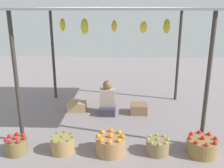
{
  "coord_description": "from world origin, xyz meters",
  "views": [
    {
      "loc": [
        0.21,
        -5.27,
        2.38
      ],
      "look_at": [
        0.0,
        -0.6,
        0.95
      ],
      "focal_mm": 40.87,
      "sensor_mm": 36.0,
      "label": 1
    }
  ],
  "objects_px": {
    "basket_green_chilies": "(63,144)",
    "basket_red_tomatoes": "(202,146)",
    "basket_red_apples": "(16,145)",
    "wooden_crate_near_vendor": "(77,106)",
    "vendor_person": "(108,101)",
    "basket_oranges": "(111,145)",
    "basket_limes": "(158,146)",
    "wooden_crate_stacked_rear": "(139,109)"
  },
  "relations": [
    {
      "from": "basket_green_chilies",
      "to": "basket_red_tomatoes",
      "type": "relative_size",
      "value": 0.79
    },
    {
      "from": "basket_red_apples",
      "to": "wooden_crate_stacked_rear",
      "type": "relative_size",
      "value": 0.98
    },
    {
      "from": "basket_oranges",
      "to": "wooden_crate_stacked_rear",
      "type": "xyz_separation_m",
      "value": [
        0.57,
        1.7,
        -0.04
      ]
    },
    {
      "from": "basket_red_apples",
      "to": "basket_red_tomatoes",
      "type": "bearing_deg",
      "value": 1.9
    },
    {
      "from": "basket_limes",
      "to": "basket_red_tomatoes",
      "type": "bearing_deg",
      "value": 0.19
    },
    {
      "from": "basket_limes",
      "to": "wooden_crate_stacked_rear",
      "type": "bearing_deg",
      "value": 97.56
    },
    {
      "from": "wooden_crate_stacked_rear",
      "to": "basket_green_chilies",
      "type": "bearing_deg",
      "value": -129.16
    },
    {
      "from": "basket_red_apples",
      "to": "wooden_crate_near_vendor",
      "type": "relative_size",
      "value": 0.88
    },
    {
      "from": "basket_green_chilies",
      "to": "basket_oranges",
      "type": "height_order",
      "value": "basket_oranges"
    },
    {
      "from": "basket_red_tomatoes",
      "to": "wooden_crate_near_vendor",
      "type": "bearing_deg",
      "value": 143.66
    },
    {
      "from": "vendor_person",
      "to": "basket_red_tomatoes",
      "type": "height_order",
      "value": "vendor_person"
    },
    {
      "from": "vendor_person",
      "to": "basket_red_apples",
      "type": "distance_m",
      "value": 2.27
    },
    {
      "from": "basket_red_apples",
      "to": "wooden_crate_near_vendor",
      "type": "distance_m",
      "value": 2.0
    },
    {
      "from": "basket_green_chilies",
      "to": "basket_limes",
      "type": "height_order",
      "value": "basket_green_chilies"
    },
    {
      "from": "basket_red_apples",
      "to": "wooden_crate_stacked_rear",
      "type": "bearing_deg",
      "value": 39.38
    },
    {
      "from": "vendor_person",
      "to": "basket_green_chilies",
      "type": "distance_m",
      "value": 1.81
    },
    {
      "from": "basket_red_apples",
      "to": "basket_limes",
      "type": "relative_size",
      "value": 0.97
    },
    {
      "from": "basket_limes",
      "to": "basket_red_tomatoes",
      "type": "relative_size",
      "value": 0.76
    },
    {
      "from": "basket_green_chilies",
      "to": "basket_limes",
      "type": "distance_m",
      "value": 1.61
    },
    {
      "from": "vendor_person",
      "to": "basket_oranges",
      "type": "bearing_deg",
      "value": -84.83
    },
    {
      "from": "vendor_person",
      "to": "basket_red_tomatoes",
      "type": "distance_m",
      "value": 2.36
    },
    {
      "from": "basket_green_chilies",
      "to": "basket_red_tomatoes",
      "type": "bearing_deg",
      "value": 0.85
    },
    {
      "from": "basket_green_chilies",
      "to": "wooden_crate_near_vendor",
      "type": "height_order",
      "value": "basket_green_chilies"
    },
    {
      "from": "basket_oranges",
      "to": "wooden_crate_stacked_rear",
      "type": "height_order",
      "value": "basket_oranges"
    },
    {
      "from": "basket_limes",
      "to": "wooden_crate_stacked_rear",
      "type": "distance_m",
      "value": 1.68
    },
    {
      "from": "wooden_crate_near_vendor",
      "to": "wooden_crate_stacked_rear",
      "type": "height_order",
      "value": "wooden_crate_stacked_rear"
    },
    {
      "from": "basket_oranges",
      "to": "basket_limes",
      "type": "distance_m",
      "value": 0.79
    },
    {
      "from": "vendor_person",
      "to": "basket_oranges",
      "type": "distance_m",
      "value": 1.7
    },
    {
      "from": "basket_green_chilies",
      "to": "wooden_crate_near_vendor",
      "type": "distance_m",
      "value": 1.81
    },
    {
      "from": "basket_oranges",
      "to": "basket_red_tomatoes",
      "type": "relative_size",
      "value": 0.98
    },
    {
      "from": "basket_green_chilies",
      "to": "basket_red_tomatoes",
      "type": "xyz_separation_m",
      "value": [
        2.34,
        0.03,
        0.01
      ]
    },
    {
      "from": "basket_oranges",
      "to": "basket_limes",
      "type": "bearing_deg",
      "value": 2.45
    },
    {
      "from": "wooden_crate_near_vendor",
      "to": "basket_red_apples",
      "type": "bearing_deg",
      "value": -110.42
    },
    {
      "from": "basket_oranges",
      "to": "basket_limes",
      "type": "height_order",
      "value": "basket_oranges"
    },
    {
      "from": "basket_oranges",
      "to": "basket_red_tomatoes",
      "type": "xyz_separation_m",
      "value": [
        1.53,
        0.04,
        -0.01
      ]
    },
    {
      "from": "basket_green_chilies",
      "to": "wooden_crate_near_vendor",
      "type": "relative_size",
      "value": 0.94
    },
    {
      "from": "basket_oranges",
      "to": "basket_red_apples",
      "type": "bearing_deg",
      "value": -177.59
    },
    {
      "from": "basket_red_tomatoes",
      "to": "basket_oranges",
      "type": "bearing_deg",
      "value": -178.64
    },
    {
      "from": "basket_limes",
      "to": "basket_red_tomatoes",
      "type": "distance_m",
      "value": 0.74
    },
    {
      "from": "basket_limes",
      "to": "wooden_crate_near_vendor",
      "type": "height_order",
      "value": "basket_limes"
    },
    {
      "from": "basket_red_tomatoes",
      "to": "basket_red_apples",
      "type": "bearing_deg",
      "value": -178.1
    },
    {
      "from": "wooden_crate_near_vendor",
      "to": "vendor_person",
      "type": "bearing_deg",
      "value": -9.95
    }
  ]
}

